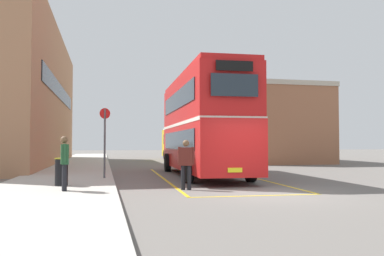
{
  "coord_description": "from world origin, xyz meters",
  "views": [
    {
      "loc": [
        -4.92,
        -11.64,
        1.56
      ],
      "look_at": [
        -0.43,
        8.79,
        2.36
      ],
      "focal_mm": 37.82,
      "sensor_mm": 36.0,
      "label": 1
    }
  ],
  "objects_px": {
    "double_decker_bus": "(202,123)",
    "pedestrian_waiting_near": "(65,159)",
    "pedestrian_boarding": "(186,161)",
    "bus_stop_sign": "(105,136)",
    "litter_bin": "(61,172)",
    "single_deck_bus": "(185,142)"
  },
  "relations": [
    {
      "from": "litter_bin",
      "to": "bus_stop_sign",
      "type": "bearing_deg",
      "value": 63.32
    },
    {
      "from": "pedestrian_boarding",
      "to": "litter_bin",
      "type": "bearing_deg",
      "value": 168.07
    },
    {
      "from": "single_deck_bus",
      "to": "pedestrian_waiting_near",
      "type": "height_order",
      "value": "single_deck_bus"
    },
    {
      "from": "double_decker_bus",
      "to": "pedestrian_waiting_near",
      "type": "relative_size",
      "value": 6.64
    },
    {
      "from": "pedestrian_waiting_near",
      "to": "litter_bin",
      "type": "bearing_deg",
      "value": 98.56
    },
    {
      "from": "pedestrian_waiting_near",
      "to": "bus_stop_sign",
      "type": "bearing_deg",
      "value": 74.75
    },
    {
      "from": "pedestrian_waiting_near",
      "to": "bus_stop_sign",
      "type": "relative_size",
      "value": 0.57
    },
    {
      "from": "pedestrian_boarding",
      "to": "bus_stop_sign",
      "type": "relative_size",
      "value": 0.58
    },
    {
      "from": "double_decker_bus",
      "to": "pedestrian_waiting_near",
      "type": "xyz_separation_m",
      "value": [
        -5.78,
        -6.14,
        -1.43
      ]
    },
    {
      "from": "pedestrian_boarding",
      "to": "litter_bin",
      "type": "xyz_separation_m",
      "value": [
        -4.09,
        0.86,
        -0.36
      ]
    },
    {
      "from": "pedestrian_boarding",
      "to": "bus_stop_sign",
      "type": "distance_m",
      "value": 4.64
    },
    {
      "from": "single_deck_bus",
      "to": "litter_bin",
      "type": "xyz_separation_m",
      "value": [
        -8.72,
        -22.2,
        -1.03
      ]
    },
    {
      "from": "double_decker_bus",
      "to": "pedestrian_boarding",
      "type": "bearing_deg",
      "value": -109.38
    },
    {
      "from": "single_deck_bus",
      "to": "litter_bin",
      "type": "distance_m",
      "value": 23.87
    },
    {
      "from": "single_deck_bus",
      "to": "pedestrian_waiting_near",
      "type": "xyz_separation_m",
      "value": [
        -8.49,
        -23.73,
        -0.56
      ]
    },
    {
      "from": "pedestrian_waiting_near",
      "to": "litter_bin",
      "type": "xyz_separation_m",
      "value": [
        -0.23,
        1.53,
        -0.47
      ]
    },
    {
      "from": "double_decker_bus",
      "to": "single_deck_bus",
      "type": "xyz_separation_m",
      "value": [
        2.71,
        17.6,
        -0.88
      ]
    },
    {
      "from": "pedestrian_waiting_near",
      "to": "litter_bin",
      "type": "distance_m",
      "value": 1.62
    },
    {
      "from": "single_deck_bus",
      "to": "litter_bin",
      "type": "height_order",
      "value": "single_deck_bus"
    },
    {
      "from": "single_deck_bus",
      "to": "pedestrian_waiting_near",
      "type": "bearing_deg",
      "value": -109.67
    },
    {
      "from": "pedestrian_waiting_near",
      "to": "double_decker_bus",
      "type": "bearing_deg",
      "value": 46.73
    },
    {
      "from": "single_deck_bus",
      "to": "pedestrian_waiting_near",
      "type": "relative_size",
      "value": 5.41
    }
  ]
}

